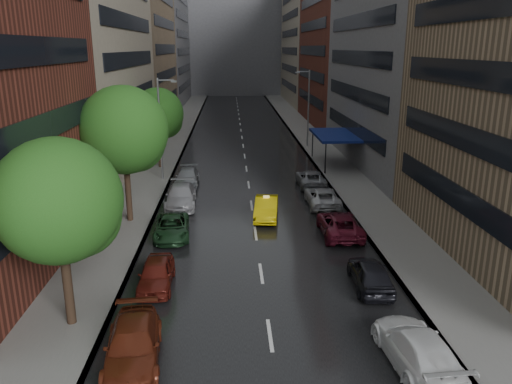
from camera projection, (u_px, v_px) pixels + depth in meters
road at (242, 140)px, 65.20m from camera, size 14.00×140.00×0.01m
sidewalk_left at (173, 140)px, 64.74m from camera, size 4.00×140.00×0.15m
sidewalk_right at (311, 139)px, 65.63m from camera, size 4.00×140.00×0.15m
buildings_left at (131, 15)px, 68.41m from camera, size 8.00×108.00×38.00m
buildings_right at (350, 22)px, 68.16m from camera, size 8.05×109.10×36.00m
building_far at (235, 29)px, 125.91m from camera, size 40.00×14.00×32.00m
tree_near at (58, 201)px, 20.26m from camera, size 5.23×5.23×8.34m
tree_mid at (124, 130)px, 32.95m from camera, size 5.89×5.89×9.39m
tree_far at (158, 114)px, 48.62m from camera, size 5.01×5.01×7.99m
taxi at (266, 208)px, 35.38m from camera, size 2.10×4.68×1.49m
parked_cars_left at (172, 225)px, 32.02m from camera, size 2.57×30.91×1.59m
parked_cars_right at (341, 227)px, 31.62m from camera, size 2.50×30.95×1.54m
street_lamp_left at (161, 127)px, 44.28m from camera, size 1.74×0.22×9.00m
street_lamp_right at (308, 107)px, 59.43m from camera, size 1.74×0.22×9.00m
awning at (335, 135)px, 50.39m from camera, size 4.00×8.00×3.12m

